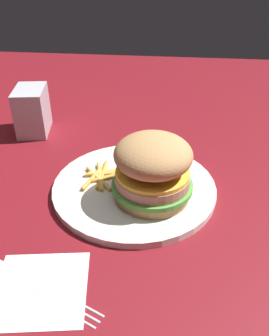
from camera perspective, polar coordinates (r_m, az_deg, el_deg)
The scene contains 7 objects.
ground_plane at distance 0.58m, azimuth 0.60°, elevation -3.72°, with size 1.60×1.60×0.00m, color maroon.
plate at distance 0.58m, azimuth -0.00°, elevation -2.97°, with size 0.27×0.27×0.01m, color silver.
sandwich at distance 0.52m, azimuth 3.00°, elevation -0.04°, with size 0.13×0.13×0.10m.
fries_pile at distance 0.59m, azimuth -5.48°, elevation -1.31°, with size 0.09×0.08×0.01m.
napkin at distance 0.45m, azimuth -15.10°, elevation -18.48°, with size 0.11×0.11×0.00m, color white.
fork at distance 0.45m, azimuth -15.00°, elevation -18.37°, with size 0.09×0.16×0.00m.
napkin_dispenser at distance 0.77m, azimuth -16.36°, elevation 8.98°, with size 0.09×0.06×0.10m, color #B7BABF.
Camera 1 is at (0.46, 0.04, 0.35)m, focal length 37.32 mm.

